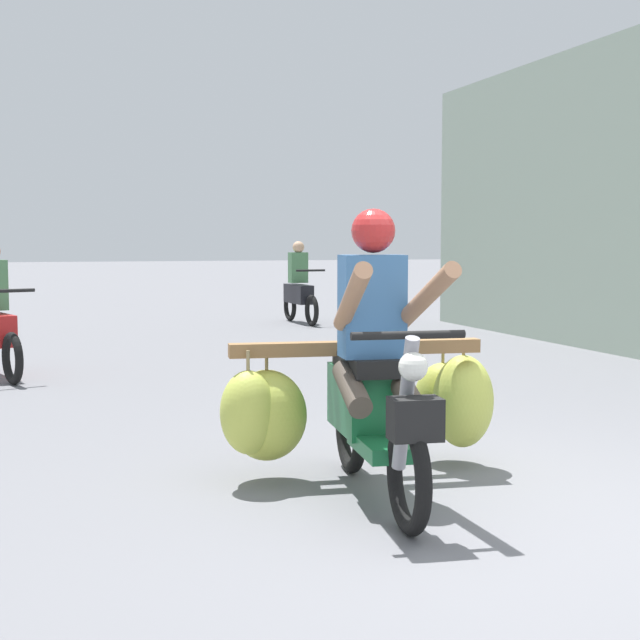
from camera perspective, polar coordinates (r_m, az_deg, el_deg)
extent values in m
plane|color=slate|center=(4.65, 14.33, -12.78)|extent=(120.00, 120.00, 0.00)
torus|color=black|center=(4.45, 5.54, -9.72)|extent=(0.14, 0.57, 0.56)
torus|color=black|center=(5.58, 1.91, -6.68)|extent=(0.14, 0.57, 0.56)
cube|color=#196638|center=(4.91, 3.82, -7.83)|extent=(0.30, 0.58, 0.08)
cube|color=#196638|center=(5.25, 2.68, -4.98)|extent=(0.35, 0.67, 0.36)
cube|color=black|center=(5.14, 2.91, -2.71)|extent=(0.32, 0.62, 0.10)
cylinder|color=gray|center=(4.43, 5.35, -5.27)|extent=(0.10, 0.29, 0.69)
cylinder|color=black|center=(4.35, 5.54, -0.95)|extent=(0.56, 0.10, 0.04)
sphere|color=silver|center=(4.29, 5.84, -2.92)|extent=(0.14, 0.14, 0.14)
cube|color=black|center=(4.29, 5.97, -6.16)|extent=(0.26, 0.19, 0.20)
cube|color=#196638|center=(4.38, 5.57, -5.92)|extent=(0.13, 0.29, 0.04)
cube|color=olive|center=(5.35, 2.30, -1.75)|extent=(1.50, 0.26, 0.08)
cube|color=olive|center=(5.53, 1.85, -1.85)|extent=(1.35, 0.23, 0.06)
ellipsoid|color=#BEC84E|center=(5.21, -4.50, -5.77)|extent=(0.34, 0.30, 0.48)
cylinder|color=#998459|center=(5.17, -4.52, -2.70)|extent=(0.02, 0.02, 0.14)
ellipsoid|color=#BAC44A|center=(5.33, -3.34, -5.95)|extent=(0.55, 0.52, 0.53)
cylinder|color=#998459|center=(5.28, -3.36, -2.60)|extent=(0.02, 0.02, 0.16)
ellipsoid|color=#C1CB51|center=(5.70, 8.92, -5.04)|extent=(0.41, 0.37, 0.57)
cylinder|color=#998459|center=(5.66, 8.96, -1.92)|extent=(0.02, 0.02, 0.11)
ellipsoid|color=#B9C348|center=(5.85, 7.65, -4.83)|extent=(0.44, 0.42, 0.44)
cylinder|color=#998459|center=(5.81, 7.69, -2.07)|extent=(0.02, 0.02, 0.18)
cube|color=#386699|center=(4.99, 3.27, 0.87)|extent=(0.36, 0.26, 0.56)
sphere|color=#B22626|center=(4.96, 3.35, 5.58)|extent=(0.24, 0.24, 0.24)
cylinder|color=#9E7051|center=(4.72, 6.61, 1.40)|extent=(0.12, 0.72, 0.39)
cylinder|color=#9E7051|center=(4.61, 2.00, 1.34)|extent=(0.22, 0.72, 0.39)
cylinder|color=#4C4238|center=(4.96, 5.16, -4.17)|extent=(0.18, 0.45, 0.27)
cylinder|color=#4C4238|center=(4.89, 2.01, -4.29)|extent=(0.18, 0.45, 0.27)
torus|color=black|center=(15.04, -0.52, 0.59)|extent=(0.11, 0.52, 0.52)
torus|color=black|center=(16.08, -1.89, 0.87)|extent=(0.11, 0.52, 0.52)
cube|color=black|center=(15.64, -1.35, 1.64)|extent=(0.29, 0.91, 0.32)
cylinder|color=black|center=(15.05, -0.59, 3.11)|extent=(0.50, 0.06, 0.04)
cube|color=#4C7F51|center=(15.64, -1.38, 3.29)|extent=(0.31, 0.22, 0.52)
sphere|color=tan|center=(15.61, -1.36, 4.57)|extent=(0.20, 0.20, 0.20)
torus|color=black|center=(9.42, -18.65, -2.29)|extent=(0.23, 0.52, 0.52)
cylinder|color=black|center=(9.41, -18.85, 1.74)|extent=(0.49, 0.18, 0.04)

